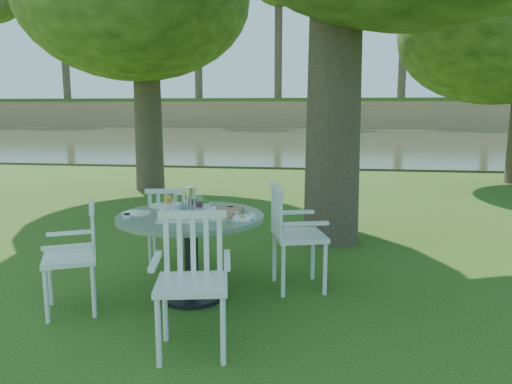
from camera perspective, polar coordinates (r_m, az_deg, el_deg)
ground at (r=4.99m, az=-0.33°, el=-10.05°), size 140.00×140.00×0.00m
table at (r=4.41m, az=-7.45°, el=-4.67°), size 1.27×1.27×0.76m
chair_ne at (r=4.64m, az=3.79°, el=-4.22°), size 0.58×0.60×0.98m
chair_nw at (r=5.31m, az=-9.95°, el=-3.30°), size 0.51×0.49×0.86m
chair_sw at (r=4.39m, az=-19.43°, el=-6.22°), size 0.58×0.59×0.89m
chair_se at (r=3.54m, az=-7.27°, el=-8.85°), size 0.56×0.54×0.96m
tableware at (r=4.46m, az=-7.91°, el=-1.78°), size 1.19×0.84×0.21m
river at (r=27.71m, az=6.83°, el=6.05°), size 100.00×28.00×0.12m
far_bank at (r=46.11m, az=8.00°, el=16.44°), size 100.00×18.00×15.20m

